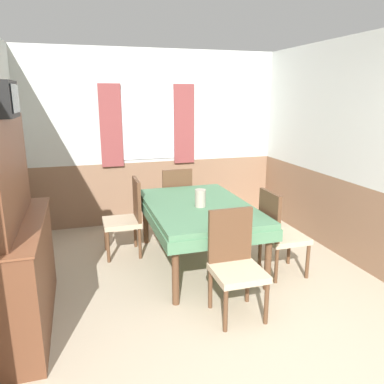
{
  "coord_description": "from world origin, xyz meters",
  "views": [
    {
      "loc": [
        -1.11,
        -1.85,
        1.95
      ],
      "look_at": [
        0.08,
        2.06,
        0.88
      ],
      "focal_mm": 35.0,
      "sensor_mm": 36.0,
      "label": 1
    }
  ],
  "objects_px": {
    "chair_head_near": "(235,261)",
    "chair_head_window": "(175,199)",
    "chair_right_near": "(279,231)",
    "dining_table": "(198,213)",
    "sideboard": "(14,245)",
    "vase": "(200,198)",
    "chair_left_far": "(127,216)"
  },
  "relations": [
    {
      "from": "chair_head_near",
      "to": "chair_head_window",
      "type": "xyz_separation_m",
      "value": [
        -0.0,
        2.15,
        0.0
      ]
    },
    {
      "from": "sideboard",
      "to": "vase",
      "type": "bearing_deg",
      "value": 19.24
    },
    {
      "from": "chair_head_near",
      "to": "chair_right_near",
      "type": "relative_size",
      "value": 1.0
    },
    {
      "from": "chair_head_near",
      "to": "chair_right_near",
      "type": "xyz_separation_m",
      "value": [
        0.76,
        0.56,
        0.0
      ]
    },
    {
      "from": "sideboard",
      "to": "vase",
      "type": "distance_m",
      "value": 1.94
    },
    {
      "from": "dining_table",
      "to": "chair_left_far",
      "type": "height_order",
      "value": "chair_left_far"
    },
    {
      "from": "chair_head_near",
      "to": "chair_right_near",
      "type": "distance_m",
      "value": 0.94
    },
    {
      "from": "sideboard",
      "to": "dining_table",
      "type": "bearing_deg",
      "value": 21.79
    },
    {
      "from": "dining_table",
      "to": "sideboard",
      "type": "bearing_deg",
      "value": -158.21
    },
    {
      "from": "chair_left_far",
      "to": "chair_right_near",
      "type": "relative_size",
      "value": 1.0
    },
    {
      "from": "chair_head_window",
      "to": "chair_right_near",
      "type": "bearing_deg",
      "value": -64.59
    },
    {
      "from": "chair_right_near",
      "to": "sideboard",
      "type": "bearing_deg",
      "value": -85.19
    },
    {
      "from": "chair_left_far",
      "to": "chair_head_near",
      "type": "bearing_deg",
      "value": -154.59
    },
    {
      "from": "dining_table",
      "to": "vase",
      "type": "relative_size",
      "value": 9.1
    },
    {
      "from": "chair_left_far",
      "to": "chair_head_window",
      "type": "distance_m",
      "value": 0.94
    },
    {
      "from": "chair_right_near",
      "to": "chair_left_far",
      "type": "bearing_deg",
      "value": -124.38
    },
    {
      "from": "dining_table",
      "to": "chair_right_near",
      "type": "bearing_deg",
      "value": -34.38
    },
    {
      "from": "chair_left_far",
      "to": "chair_head_near",
      "type": "height_order",
      "value": "same"
    },
    {
      "from": "chair_left_far",
      "to": "chair_head_window",
      "type": "height_order",
      "value": "same"
    },
    {
      "from": "chair_left_far",
      "to": "chair_right_near",
      "type": "distance_m",
      "value": 1.83
    },
    {
      "from": "chair_left_far",
      "to": "chair_right_near",
      "type": "xyz_separation_m",
      "value": [
        1.51,
        -1.03,
        0.0
      ]
    },
    {
      "from": "chair_head_near",
      "to": "sideboard",
      "type": "height_order",
      "value": "sideboard"
    },
    {
      "from": "chair_right_near",
      "to": "sideboard",
      "type": "height_order",
      "value": "sideboard"
    },
    {
      "from": "chair_left_far",
      "to": "chair_right_near",
      "type": "bearing_deg",
      "value": -124.38
    },
    {
      "from": "chair_head_near",
      "to": "chair_head_window",
      "type": "height_order",
      "value": "same"
    },
    {
      "from": "sideboard",
      "to": "vase",
      "type": "xyz_separation_m",
      "value": [
        1.83,
        0.64,
        0.08
      ]
    },
    {
      "from": "dining_table",
      "to": "vase",
      "type": "height_order",
      "value": "vase"
    },
    {
      "from": "chair_head_window",
      "to": "sideboard",
      "type": "relative_size",
      "value": 0.54
    },
    {
      "from": "sideboard",
      "to": "vase",
      "type": "height_order",
      "value": "sideboard"
    },
    {
      "from": "dining_table",
      "to": "chair_right_near",
      "type": "distance_m",
      "value": 0.92
    },
    {
      "from": "sideboard",
      "to": "chair_right_near",
      "type": "bearing_deg",
      "value": 4.81
    },
    {
      "from": "vase",
      "to": "sideboard",
      "type": "bearing_deg",
      "value": -160.76
    }
  ]
}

